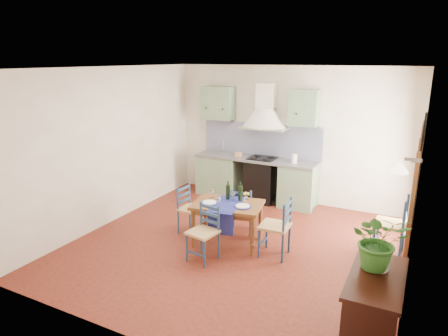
{
  "coord_description": "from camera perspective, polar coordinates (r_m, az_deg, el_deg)",
  "views": [
    {
      "loc": [
        2.51,
        -5.32,
        2.94
      ],
      "look_at": [
        -0.37,
        0.3,
        1.19
      ],
      "focal_mm": 32.0,
      "sensor_mm": 36.0,
      "label": 1
    }
  ],
  "objects": [
    {
      "name": "potted_plant",
      "position": [
        4.21,
        21.27,
        -9.62
      ],
      "size": [
        0.65,
        0.6,
        0.59
      ],
      "primitive_type": "imported",
      "rotation": [
        0.0,
        0.0,
        0.3
      ],
      "color": "#307228",
      "rests_on": "sideboard"
    },
    {
      "name": "floor",
      "position": [
        6.58,
        1.73,
        -11.08
      ],
      "size": [
        5.0,
        5.0,
        0.0
      ],
      "primitive_type": "plane",
      "color": "#4A170F",
      "rests_on": "ground"
    },
    {
      "name": "chair_left",
      "position": [
        6.91,
        -4.83,
        -5.86
      ],
      "size": [
        0.42,
        0.42,
        0.84
      ],
      "color": "navy",
      "rests_on": "ground"
    },
    {
      "name": "sideboard",
      "position": [
        4.42,
        20.4,
        -19.04
      ],
      "size": [
        0.5,
        1.05,
        0.94
      ],
      "color": "black",
      "rests_on": "ground"
    },
    {
      "name": "chair_spare",
      "position": [
        6.63,
        22.95,
        -7.48
      ],
      "size": [
        0.46,
        0.46,
        0.95
      ],
      "color": "navy",
      "rests_on": "ground"
    },
    {
      "name": "chair_near",
      "position": [
        6.01,
        -2.89,
        -9.15
      ],
      "size": [
        0.46,
        0.46,
        0.85
      ],
      "color": "navy",
      "rests_on": "ground"
    },
    {
      "name": "chair_right",
      "position": [
        6.14,
        7.56,
        -8.34
      ],
      "size": [
        0.45,
        0.45,
        0.92
      ],
      "color": "navy",
      "rests_on": "ground"
    },
    {
      "name": "right_wall",
      "position": [
        5.82,
        25.89,
        -2.11
      ],
      "size": [
        0.26,
        5.0,
        2.8
      ],
      "color": "white",
      "rests_on": "ground"
    },
    {
      "name": "dining_table",
      "position": [
        6.42,
        0.52,
        -5.75
      ],
      "size": [
        1.2,
        0.94,
        1.01
      ],
      "color": "brown",
      "rests_on": "ground"
    },
    {
      "name": "ceiling",
      "position": [
        5.88,
        1.96,
        14.15
      ],
      "size": [
        5.0,
        5.0,
        0.01
      ],
      "primitive_type": "cube",
      "color": "silver",
      "rests_on": "back_wall"
    },
    {
      "name": "left_wall",
      "position": [
        7.47,
        -15.79,
        2.99
      ],
      "size": [
        0.04,
        5.0,
        2.8
      ],
      "primitive_type": "cube",
      "color": "white",
      "rests_on": "ground"
    },
    {
      "name": "chair_far",
      "position": [
        6.89,
        2.56,
        -5.96
      ],
      "size": [
        0.48,
        0.48,
        0.82
      ],
      "color": "navy",
      "rests_on": "ground"
    },
    {
      "name": "back_wall",
      "position": [
        8.39,
        5.63,
        2.38
      ],
      "size": [
        5.0,
        0.96,
        2.8
      ],
      "color": "white",
      "rests_on": "ground"
    }
  ]
}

